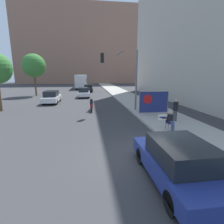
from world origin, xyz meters
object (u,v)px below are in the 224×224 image
(jogger_on_sidewalk, at_px, (175,110))
(motorcycle_on_road, at_px, (91,106))
(street_tree_midblock, at_px, (34,66))
(car_on_road_midblock, at_px, (84,92))
(protest_banner, at_px, (154,102))
(seated_protester, at_px, (170,120))
(city_bus_on_road, at_px, (81,81))
(traffic_light_pole, at_px, (123,70))
(car_on_road_distant, at_px, (88,88))
(car_on_road_nearest, at_px, (52,97))
(parked_car_curbside, at_px, (179,162))

(jogger_on_sidewalk, distance_m, motorcycle_on_road, 7.94)
(jogger_on_sidewalk, xyz_separation_m, street_tree_midblock, (-14.82, 18.96, 3.89))
(car_on_road_midblock, relative_size, street_tree_midblock, 0.63)
(jogger_on_sidewalk, height_order, protest_banner, protest_banner)
(seated_protester, xyz_separation_m, city_bus_on_road, (-6.42, 35.75, 1.10))
(traffic_light_pole, relative_size, car_on_road_distant, 1.27)
(city_bus_on_road, bearing_deg, car_on_road_nearest, -97.30)
(car_on_road_nearest, distance_m, motorcycle_on_road, 7.33)
(car_on_road_midblock, bearing_deg, seated_protester, -73.05)
(traffic_light_pole, bearing_deg, car_on_road_distant, 99.12)
(jogger_on_sidewalk, xyz_separation_m, traffic_light_pole, (-2.97, 4.48, 2.93))
(protest_banner, distance_m, city_bus_on_road, 31.87)
(traffic_light_pole, xyz_separation_m, car_on_road_nearest, (-7.78, 6.29, -3.16))
(motorcycle_on_road, bearing_deg, jogger_on_sidewalk, -41.26)
(jogger_on_sidewalk, xyz_separation_m, motorcycle_on_road, (-5.96, 5.22, -0.45))
(jogger_on_sidewalk, bearing_deg, car_on_road_midblock, -70.89)
(car_on_road_nearest, xyz_separation_m, street_tree_midblock, (-4.07, 8.19, 4.12))
(protest_banner, distance_m, motorcycle_on_road, 5.94)
(jogger_on_sidewalk, bearing_deg, city_bus_on_road, -81.23)
(protest_banner, relative_size, city_bus_on_road, 0.24)
(seated_protester, xyz_separation_m, street_tree_midblock, (-13.43, 21.05, 4.06))
(seated_protester, height_order, car_on_road_nearest, car_on_road_nearest)
(parked_car_curbside, bearing_deg, protest_banner, 73.83)
(car_on_road_midblock, xyz_separation_m, motorcycle_on_road, (0.91, -10.63, -0.21))
(car_on_road_midblock, height_order, car_on_road_distant, car_on_road_midblock)
(traffic_light_pole, xyz_separation_m, car_on_road_midblock, (-3.90, 11.38, -3.17))
(protest_banner, xyz_separation_m, parked_car_curbside, (-2.73, -9.40, -0.44))
(traffic_light_pole, distance_m, car_on_road_distant, 20.56)
(car_on_road_distant, height_order, motorcycle_on_road, car_on_road_distant)
(motorcycle_on_road, bearing_deg, car_on_road_distant, 90.68)
(protest_banner, height_order, motorcycle_on_road, protest_banner)
(jogger_on_sidewalk, height_order, car_on_road_nearest, jogger_on_sidewalk)
(car_on_road_nearest, height_order, motorcycle_on_road, car_on_road_nearest)
(seated_protester, xyz_separation_m, parked_car_curbside, (-1.99, -4.69, -0.08))
(jogger_on_sidewalk, height_order, car_on_road_midblock, jogger_on_sidewalk)
(jogger_on_sidewalk, height_order, motorcycle_on_road, jogger_on_sidewalk)
(protest_banner, height_order, city_bus_on_road, city_bus_on_road)
(parked_car_curbside, height_order, motorcycle_on_road, parked_car_curbside)
(protest_banner, bearing_deg, street_tree_midblock, 130.91)
(protest_banner, height_order, car_on_road_midblock, protest_banner)
(jogger_on_sidewalk, xyz_separation_m, parked_car_curbside, (-3.38, -6.78, -0.25))
(street_tree_midblock, bearing_deg, protest_banner, -49.09)
(jogger_on_sidewalk, bearing_deg, car_on_road_nearest, -49.35)
(motorcycle_on_road, bearing_deg, traffic_light_pole, -14.04)
(traffic_light_pole, xyz_separation_m, car_on_road_distant, (-3.22, 20.05, -3.18))
(motorcycle_on_road, bearing_deg, car_on_road_midblock, 94.89)
(car_on_road_distant, bearing_deg, jogger_on_sidewalk, -75.85)
(car_on_road_midblock, height_order, street_tree_midblock, street_tree_midblock)
(protest_banner, distance_m, traffic_light_pole, 4.04)
(car_on_road_nearest, relative_size, city_bus_on_road, 0.40)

